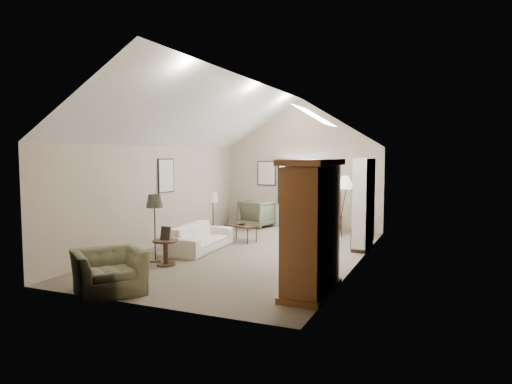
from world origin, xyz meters
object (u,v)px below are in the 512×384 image
at_px(armoire, 312,227).
at_px(coffee_table, 242,233).
at_px(side_table, 166,253).
at_px(armchair_near, 109,271).
at_px(side_chair, 334,212).
at_px(sofa, 200,237).
at_px(armchair_far, 257,213).

relative_size(armoire, coffee_table, 2.56).
bearing_deg(side_table, armchair_near, -83.61).
relative_size(armchair_near, coffee_table, 1.28).
height_order(armchair_near, side_chair, side_chair).
height_order(side_table, side_chair, side_chair).
height_order(sofa, armchair_near, armchair_near).
bearing_deg(coffee_table, side_table, -96.75).
distance_m(sofa, side_chair, 4.50).
distance_m(armoire, sofa, 4.16).
bearing_deg(sofa, side_table, 179.82).
bearing_deg(side_table, side_chair, 67.80).
height_order(armchair_near, coffee_table, armchair_near).
xyz_separation_m(armoire, sofa, (-3.40, 2.26, -0.79)).
height_order(armoire, armchair_far, armoire).
bearing_deg(coffee_table, side_chair, 52.79).
xyz_separation_m(sofa, side_chair, (2.32, 3.84, 0.29)).
height_order(armchair_far, coffee_table, armchair_far).
xyz_separation_m(armchair_near, side_table, (-0.22, 1.96, -0.09)).
xyz_separation_m(armchair_near, armchair_far, (-0.46, 7.40, 0.07)).
distance_m(side_table, side_chair, 5.89).
height_order(armchair_far, side_chair, side_chair).
bearing_deg(armchair_far, side_chair, -166.95).
bearing_deg(coffee_table, armchair_far, 103.61).
bearing_deg(side_table, armoire, -11.26).
xyz_separation_m(armoire, coffee_table, (-2.95, 3.64, -0.88)).
distance_m(sofa, armchair_near, 3.57).
height_order(armoire, coffee_table, armoire).
relative_size(sofa, armchair_near, 1.92).
height_order(sofa, coffee_table, sofa).
xyz_separation_m(sofa, side_table, (0.10, -1.60, -0.04)).
bearing_deg(sofa, coffee_table, -21.89).
bearing_deg(side_chair, side_table, -131.56).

